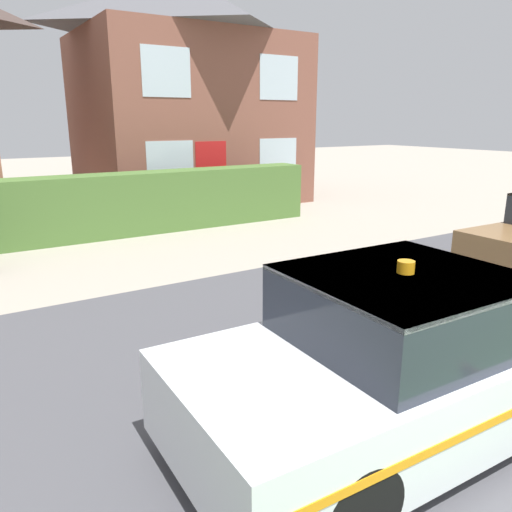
{
  "coord_description": "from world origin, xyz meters",
  "views": [
    {
      "loc": [
        -3.05,
        -0.29,
        2.7
      ],
      "look_at": [
        0.18,
        4.82,
        1.05
      ],
      "focal_mm": 35.0,
      "sensor_mm": 36.0,
      "label": 1
    }
  ],
  "objects": [
    {
      "name": "house_right",
      "position": [
        4.33,
        15.65,
        3.61
      ],
      "size": [
        7.02,
        5.62,
        7.09
      ],
      "color": "brown",
      "rests_on": "ground"
    },
    {
      "name": "garden_hedge",
      "position": [
        0.26,
        11.48,
        0.74
      ],
      "size": [
        10.75,
        0.9,
        1.48
      ],
      "primitive_type": "cube",
      "color": "#4C7233",
      "rests_on": "ground"
    },
    {
      "name": "road_strip",
      "position": [
        0.0,
        4.0,
        0.01
      ],
      "size": [
        28.0,
        6.54,
        0.01
      ],
      "primitive_type": "cube",
      "color": "#4C4C51",
      "rests_on": "ground"
    },
    {
      "name": "police_car",
      "position": [
        0.22,
        2.36,
        0.69
      ],
      "size": [
        4.38,
        1.95,
        1.58
      ],
      "rotation": [
        0.0,
        0.0,
        -0.03
      ],
      "color": "black",
      "rests_on": "road_strip"
    }
  ]
}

